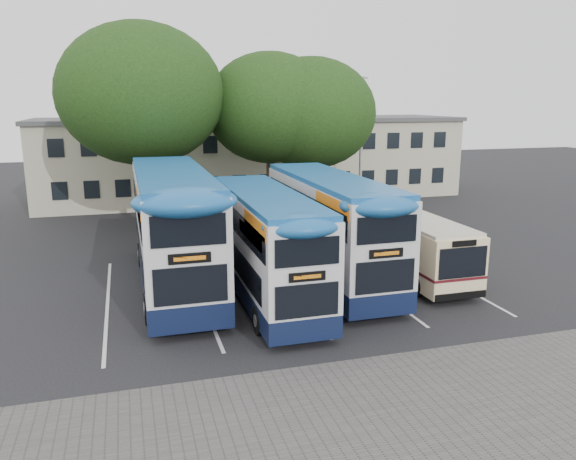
% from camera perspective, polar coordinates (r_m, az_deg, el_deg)
% --- Properties ---
extents(ground, '(120.00, 120.00, 0.00)m').
position_cam_1_polar(ground, '(20.37, 14.00, -9.03)').
color(ground, black).
rests_on(ground, ground).
extents(paving_strip, '(40.00, 6.00, 0.01)m').
position_cam_1_polar(paving_strip, '(15.58, 16.90, -16.44)').
color(paving_strip, '#595654').
rests_on(paving_strip, ground).
extents(bay_lines, '(14.12, 11.00, 0.01)m').
position_cam_1_polar(bay_lines, '(23.29, -0.33, -5.78)').
color(bay_lines, silver).
rests_on(bay_lines, ground).
extents(depot_building, '(32.40, 8.40, 6.20)m').
position_cam_1_polar(depot_building, '(44.50, -3.49, 7.42)').
color(depot_building, beige).
rests_on(depot_building, ground).
extents(lamp_post, '(0.25, 1.05, 9.06)m').
position_cam_1_polar(lamp_post, '(39.54, 7.42, 9.43)').
color(lamp_post, gray).
rests_on(lamp_post, ground).
extents(tree_left, '(9.28, 9.28, 11.79)m').
position_cam_1_polar(tree_left, '(33.29, -14.70, 13.19)').
color(tree_left, black).
rests_on(tree_left, ground).
extents(tree_mid, '(7.90, 7.90, 10.40)m').
position_cam_1_polar(tree_mid, '(35.10, -1.85, 12.27)').
color(tree_mid, black).
rests_on(tree_mid, ground).
extents(tree_right, '(8.07, 8.07, 10.15)m').
position_cam_1_polar(tree_right, '(35.62, 2.34, 11.75)').
color(tree_right, black).
rests_on(tree_right, ground).
extents(bus_dd_left, '(2.80, 11.56, 4.82)m').
position_cam_1_polar(bus_dd_left, '(23.17, -11.58, 0.65)').
color(bus_dd_left, '#0F1837').
rests_on(bus_dd_left, ground).
extents(bus_dd_mid, '(2.43, 10.01, 4.17)m').
position_cam_1_polar(bus_dd_mid, '(21.41, -2.24, -1.08)').
color(bus_dd_mid, '#0F1837').
rests_on(bus_dd_mid, ground).
extents(bus_dd_right, '(2.59, 10.68, 4.45)m').
position_cam_1_polar(bus_dd_right, '(23.70, 4.24, 0.66)').
color(bus_dd_right, '#0F1837').
rests_on(bus_dd_right, ground).
extents(bus_single, '(2.28, 8.98, 2.68)m').
position_cam_1_polar(bus_single, '(25.46, 11.71, -0.86)').
color(bus_single, '#FFE1AA').
rests_on(bus_single, ground).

